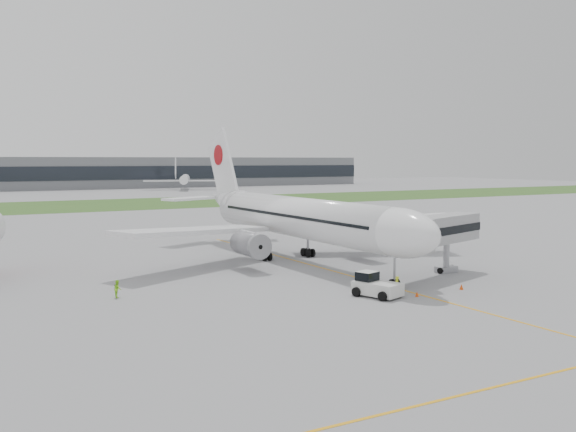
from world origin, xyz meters
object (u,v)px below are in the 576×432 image
pushback_tug (375,285)px  ground_crew_near (397,286)px  airliner (295,216)px  jet_bridge (435,231)px

pushback_tug → ground_crew_near: size_ratio=2.66×
airliner → ground_crew_near: size_ratio=29.05×
airliner → jet_bridge: airliner is taller
pushback_tug → jet_bridge: (11.35, 4.48, 4.03)m
jet_bridge → airliner: bearing=94.3°
airliner → pushback_tug: bearing=-100.5°
jet_bridge → ground_crew_near: bearing=-168.5°
airliner → jet_bridge: 19.03m
jet_bridge → ground_crew_near: (-9.47, -5.37, -4.13)m
pushback_tug → jet_bridge: 12.85m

